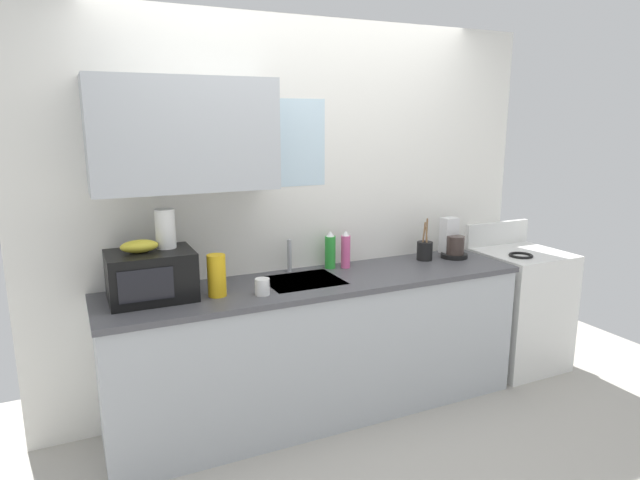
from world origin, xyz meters
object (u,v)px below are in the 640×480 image
at_px(dish_soap_bottle_green, 330,251).
at_px(mug_white, 262,287).
at_px(coffee_maker, 452,243).
at_px(microwave, 151,276).
at_px(dish_soap_bottle_pink, 346,250).
at_px(paper_towel_roll, 165,229).
at_px(stove_range, 518,308).
at_px(banana_bunch, 139,246).
at_px(utensil_crock, 425,250).
at_px(cereal_canister, 217,275).

distance_m(dish_soap_bottle_green, mug_white, 0.70).
height_order(coffee_maker, dish_soap_bottle_green, coffee_maker).
bearing_deg(dish_soap_bottle_green, mug_white, -149.80).
height_order(microwave, dish_soap_bottle_pink, microwave).
bearing_deg(microwave, dish_soap_bottle_green, 7.78).
bearing_deg(dish_soap_bottle_green, paper_towel_roll, -174.21).
distance_m(stove_range, banana_bunch, 2.84).
distance_m(dish_soap_bottle_pink, utensil_crock, 0.61).
bearing_deg(coffee_maker, banana_bunch, -178.45).
height_order(stove_range, cereal_canister, cereal_canister).
bearing_deg(cereal_canister, mug_white, -20.84).
height_order(paper_towel_roll, mug_white, paper_towel_roll).
relative_size(dish_soap_bottle_pink, mug_white, 2.66).
bearing_deg(coffee_maker, microwave, -178.37).
bearing_deg(banana_bunch, cereal_canister, -14.38).
height_order(banana_bunch, dish_soap_bottle_pink, banana_bunch).
bearing_deg(cereal_canister, microwave, 163.87).
xyz_separation_m(stove_range, mug_white, (-2.11, -0.14, 0.49)).
distance_m(dish_soap_bottle_pink, cereal_canister, 0.96).
xyz_separation_m(microwave, dish_soap_bottle_green, (1.18, 0.16, -0.02)).
relative_size(microwave, banana_bunch, 2.30).
height_order(cereal_canister, utensil_crock, utensil_crock).
bearing_deg(utensil_crock, coffee_maker, -2.87).
distance_m(stove_range, microwave, 2.75).
distance_m(microwave, paper_towel_roll, 0.27).
bearing_deg(microwave, banana_bunch, 178.20).
xyz_separation_m(banana_bunch, mug_white, (0.63, -0.19, -0.26)).
height_order(banana_bunch, mug_white, banana_bunch).
relative_size(coffee_maker, utensil_crock, 0.95).
relative_size(dish_soap_bottle_pink, cereal_canister, 1.06).
bearing_deg(dish_soap_bottle_green, cereal_canister, -162.78).
bearing_deg(dish_soap_bottle_pink, dish_soap_bottle_green, 161.37).
relative_size(banana_bunch, paper_towel_roll, 0.91).
bearing_deg(mug_white, stove_range, 3.89).
height_order(stove_range, dish_soap_bottle_pink, dish_soap_bottle_pink).
relative_size(stove_range, dish_soap_bottle_pink, 4.27).
xyz_separation_m(microwave, utensil_crock, (1.88, 0.07, -0.06)).
bearing_deg(cereal_canister, stove_range, 1.31).
height_order(banana_bunch, utensil_crock, banana_bunch).
bearing_deg(paper_towel_roll, dish_soap_bottle_green, 5.79).
height_order(paper_towel_roll, dish_soap_bottle_pink, paper_towel_roll).
xyz_separation_m(paper_towel_roll, mug_white, (0.48, -0.24, -0.33)).
xyz_separation_m(coffee_maker, dish_soap_bottle_green, (-0.93, 0.10, 0.01)).
bearing_deg(microwave, paper_towel_roll, 27.17).
distance_m(banana_bunch, coffee_maker, 2.17).
distance_m(microwave, dish_soap_bottle_pink, 1.28).
bearing_deg(stove_range, dish_soap_bottle_green, 172.24).
bearing_deg(utensil_crock, dish_soap_bottle_pink, 174.66).
bearing_deg(stove_range, paper_towel_roll, 177.86).
bearing_deg(cereal_canister, dish_soap_bottle_pink, 13.60).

